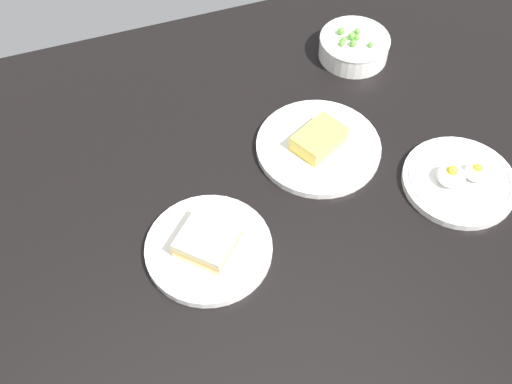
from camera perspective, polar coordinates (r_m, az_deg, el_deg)
dining_table at (r=108.77cm, az=-0.00°, el=-1.26°), size 141.30×98.15×4.00cm
bowl_peas at (r=130.70cm, az=8.59°, el=12.56°), size 13.72×13.72×5.62cm
plate_eggs at (r=113.40cm, az=17.42°, el=1.02°), size 18.93×18.93×4.77cm
plate_sandwich at (r=100.71cm, az=-4.19°, el=-4.79°), size 19.80×19.80×4.57cm
plate_cheese at (r=113.53cm, az=5.51°, el=4.11°), size 21.73×21.73×4.28cm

